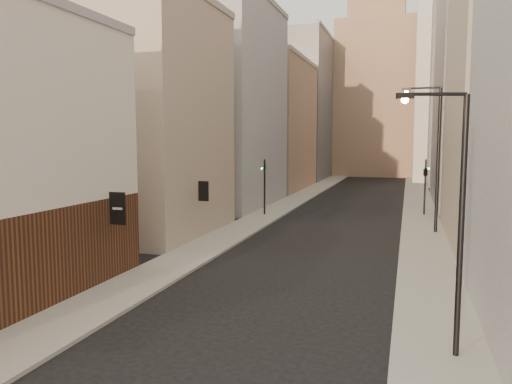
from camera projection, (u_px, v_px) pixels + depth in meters
The scene contains 14 objects.
sidewalk_left at pixel (308, 193), 61.90m from camera, with size 3.00×140.00×0.15m, color gray.
sidewalk_right at pixel (418, 197), 58.12m from camera, with size 3.00×140.00×0.15m, color gray.
left_bldg_beige at pixel (152, 121), 35.10m from camera, with size 8.00×12.00×16.00m, color #A2917F.
left_bldg_grey at pixel (230, 107), 50.10m from camera, with size 8.00×16.00×20.00m, color gray.
left_bldg_tan at pixel (276, 126), 67.37m from camera, with size 8.00×18.00×17.00m, color #9C785E.
left_bldg_wingrid at pixel (305, 109), 86.02m from camera, with size 8.00×20.00×24.00m, color gray.
right_bldg_wingrid at pixel (480, 77), 50.40m from camera, with size 8.00×20.00×26.00m, color gray.
highrise at pixel (502, 11), 73.94m from camera, with size 21.00×23.00×51.20m.
clock_tower at pixel (376, 81), 93.63m from camera, with size 14.00×14.00×44.90m.
white_tower at pixel (443, 62), 77.02m from camera, with size 8.00×8.00×41.50m.
streetlamp_near at pixel (455, 211), 14.85m from camera, with size 2.08×0.73×8.11m.
streetlamp_mid at pixel (434, 151), 35.16m from camera, with size 2.73×0.32×10.40m.
traffic_light_left at pixel (265, 174), 43.75m from camera, with size 0.63×0.60×5.00m.
traffic_light_right at pixel (425, 172), 43.56m from camera, with size 0.72×0.72×5.00m.
Camera 1 is at (5.37, -5.73, 6.75)m, focal length 35.00 mm.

